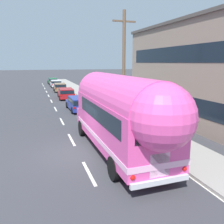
% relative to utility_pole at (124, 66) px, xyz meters
% --- Properties ---
extents(ground_plane, '(300.00, 300.00, 0.00)m').
position_rel_utility_pole_xyz_m(ground_plane, '(-4.66, -5.36, -4.42)').
color(ground_plane, '#38383D').
extents(lane_markings, '(4.10, 80.00, 0.01)m').
position_rel_utility_pole_xyz_m(lane_markings, '(-1.86, 7.58, -4.42)').
color(lane_markings, silver).
rests_on(lane_markings, ground).
extents(sidewalk_slab, '(2.78, 90.00, 0.15)m').
position_rel_utility_pole_xyz_m(sidewalk_slab, '(0.70, 4.64, -4.35)').
color(sidewalk_slab, gray).
rests_on(sidewalk_slab, ground).
extents(utility_pole, '(1.80, 0.24, 8.50)m').
position_rel_utility_pole_xyz_m(utility_pole, '(0.00, 0.00, 0.00)').
color(utility_pole, brown).
rests_on(utility_pole, ground).
extents(painted_bus, '(2.66, 10.84, 4.12)m').
position_rel_utility_pole_xyz_m(painted_bus, '(-2.66, -6.48, -2.12)').
color(painted_bus, '#EA4C9E').
rests_on(painted_bus, ground).
extents(car_lead, '(2.00, 4.52, 1.37)m').
position_rel_utility_pole_xyz_m(car_lead, '(-2.53, 5.74, -3.63)').
color(car_lead, navy).
rests_on(car_lead, ground).
extents(car_second, '(2.14, 4.67, 1.37)m').
position_rel_utility_pole_xyz_m(car_second, '(-2.61, 14.12, -3.63)').
color(car_second, '#A5191E').
rests_on(car_second, ground).
extents(car_third, '(2.07, 4.30, 1.37)m').
position_rel_utility_pole_xyz_m(car_third, '(-2.48, 22.32, -3.64)').
color(car_third, olive).
rests_on(car_third, ground).
extents(car_fourth, '(2.04, 4.52, 1.37)m').
position_rel_utility_pole_xyz_m(car_fourth, '(-2.48, 29.53, -3.64)').
color(car_fourth, white).
rests_on(car_fourth, ground).
extents(car_fifth, '(1.99, 4.52, 1.37)m').
position_rel_utility_pole_xyz_m(car_fifth, '(-2.51, 36.13, -3.64)').
color(car_fifth, '#196633').
rests_on(car_fifth, ground).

